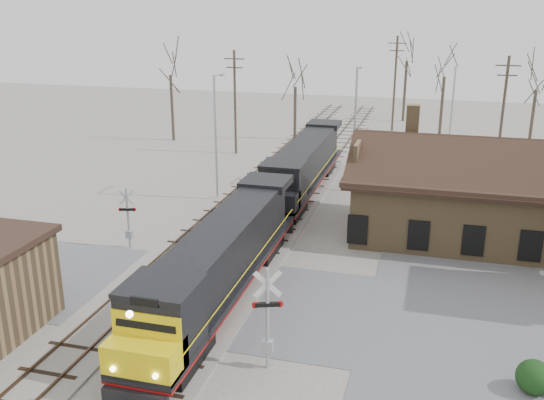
% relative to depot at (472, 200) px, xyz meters
% --- Properties ---
extents(ground, '(140.00, 140.00, 0.00)m').
position_rel_depot_xyz_m(ground, '(-11.99, -12.00, -2.41)').
color(ground, '#A5A095').
rests_on(ground, ground).
extents(road, '(60.00, 9.00, 0.03)m').
position_rel_depot_xyz_m(road, '(-11.99, -12.00, -2.39)').
color(road, '#5A5A5F').
rests_on(road, ground).
extents(track_main, '(3.40, 90.00, 0.24)m').
position_rel_depot_xyz_m(track_main, '(-11.99, 3.00, -2.34)').
color(track_main, '#A5A095').
rests_on(track_main, ground).
extents(track_siding, '(3.40, 90.00, 0.24)m').
position_rel_depot_xyz_m(track_siding, '(-16.49, 3.00, -2.34)').
color(track_siding, '#A5A095').
rests_on(track_siding, ground).
extents(depot, '(15.20, 9.31, 7.90)m').
position_rel_depot_xyz_m(depot, '(0.00, 0.00, 0.00)').
color(depot, olive).
rests_on(depot, ground).
extents(locomotive_lead, '(2.74, 18.34, 4.07)m').
position_rel_depot_xyz_m(locomotive_lead, '(-11.99, -12.66, -0.27)').
color(locomotive_lead, black).
rests_on(locomotive_lead, ground).
extents(locomotive_trailing, '(2.74, 18.34, 3.85)m').
position_rel_depot_xyz_m(locomotive_trailing, '(-11.99, 5.96, -0.27)').
color(locomotive_trailing, black).
rests_on(locomotive_trailing, ground).
extents(crossbuck_near, '(1.19, 0.51, 4.35)m').
position_rel_depot_xyz_m(crossbuck_near, '(-8.28, -17.15, -0.38)').
color(crossbuck_near, '#A5A8AD').
rests_on(crossbuck_near, ground).
extents(crossbuck_far, '(1.04, 0.36, 3.71)m').
position_rel_depot_xyz_m(crossbuck_far, '(-19.66, -7.22, -0.64)').
color(crossbuck_far, '#A5A8AD').
rests_on(crossbuck_far, ground).
extents(hedge_a, '(1.32, 1.32, 1.32)m').
position_rel_depot_xyz_m(hedge_a, '(1.77, -16.06, -1.75)').
color(hedge_a, black).
rests_on(hedge_a, ground).
extents(streetlight_a, '(0.25, 2.04, 9.18)m').
position_rel_depot_xyz_m(streetlight_a, '(-17.88, 3.17, 2.72)').
color(streetlight_a, '#A5A8AD').
rests_on(streetlight_a, ground).
extents(streetlight_b, '(0.25, 2.04, 9.51)m').
position_rel_depot_xyz_m(streetlight_b, '(-8.45, 7.90, 2.89)').
color(streetlight_b, '#A5A8AD').
rests_on(streetlight_b, ground).
extents(streetlight_c, '(0.25, 2.04, 8.41)m').
position_rel_depot_xyz_m(streetlight_c, '(-1.24, 21.26, 2.33)').
color(streetlight_c, '#A5A8AD').
rests_on(streetlight_c, ground).
extents(utility_pole_a, '(2.00, 0.24, 9.82)m').
position_rel_depot_xyz_m(utility_pole_a, '(-21.18, 17.18, 2.73)').
color(utility_pole_a, '#382D23').
rests_on(utility_pole_a, ground).
extents(utility_pole_b, '(2.00, 0.24, 10.56)m').
position_rel_depot_xyz_m(utility_pole_b, '(-7.40, 32.30, 3.10)').
color(utility_pole_b, '#382D23').
rests_on(utility_pole_b, ground).
extents(utility_pole_c, '(2.00, 0.24, 9.83)m').
position_rel_depot_xyz_m(utility_pole_c, '(2.83, 17.01, 2.74)').
color(utility_pole_c, '#382D23').
rests_on(utility_pole_c, ground).
extents(tree_a, '(4.58, 4.58, 11.23)m').
position_rel_depot_xyz_m(tree_a, '(-29.50, 21.04, 5.59)').
color(tree_a, '#382D23').
rests_on(tree_a, ground).
extents(tree_b, '(3.72, 3.72, 9.11)m').
position_rel_depot_xyz_m(tree_b, '(-17.12, 24.94, 4.07)').
color(tree_b, '#382D23').
rests_on(tree_b, ground).
extents(tree_c, '(4.85, 4.85, 11.89)m').
position_rel_depot_xyz_m(tree_c, '(-6.59, 38.86, 6.07)').
color(tree_c, '#382D23').
rests_on(tree_c, ground).
extents(tree_d, '(4.33, 4.33, 10.61)m').
position_rel_depot_xyz_m(tree_d, '(-2.12, 30.17, 5.15)').
color(tree_d, '#382D23').
rests_on(tree_d, ground).
extents(tree_e, '(3.91, 3.91, 9.58)m').
position_rel_depot_xyz_m(tree_e, '(6.63, 26.97, 4.41)').
color(tree_e, '#382D23').
rests_on(tree_e, ground).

